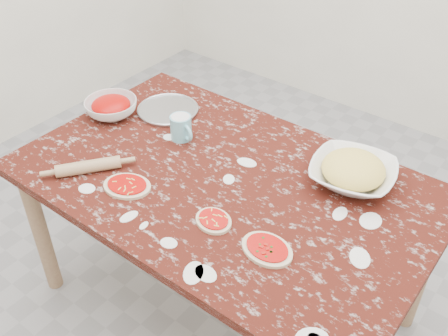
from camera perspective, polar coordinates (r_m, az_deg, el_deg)
ground at (r=2.53m, az=0.00°, el=-14.54°), size 4.00×4.00×0.00m
worktable at (r=2.04m, az=0.00°, el=-2.96°), size 1.60×1.00×0.75m
pizza_tray at (r=2.41m, az=-6.22°, el=6.39°), size 0.35×0.35×0.01m
sauce_bowl at (r=2.41m, az=-12.35°, el=6.52°), size 0.29×0.29×0.07m
cheese_bowl at (r=2.01m, az=14.02°, el=-0.65°), size 0.37×0.37×0.08m
flour_mug at (r=2.19m, az=-4.73°, el=4.50°), size 0.13×0.09×0.11m
pizza_left at (r=1.97m, az=-10.66°, el=-1.95°), size 0.22×0.20×0.02m
pizza_mid at (r=1.80m, az=-1.16°, el=-5.82°), size 0.17×0.15×0.02m
pizza_right at (r=1.71m, az=4.79°, el=-8.92°), size 0.19×0.15×0.02m
rolling_pin at (r=2.07m, az=-14.76°, el=0.15°), size 0.19×0.23×0.05m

